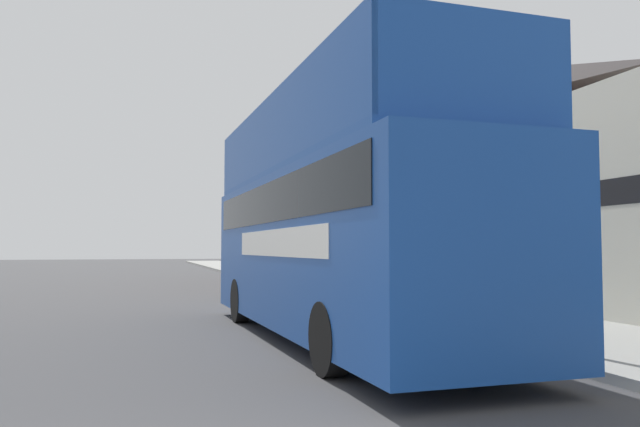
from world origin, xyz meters
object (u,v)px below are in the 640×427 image
parked_car_ahead_of_bus (281,279)px  lamp_post_nearest (500,154)px  lamp_post_second (363,192)px  tour_bus (333,234)px

parked_car_ahead_of_bus → lamp_post_nearest: size_ratio=1.00×
lamp_post_nearest → lamp_post_second: (0.34, 7.61, 0.03)m
parked_car_ahead_of_bus → lamp_post_second: size_ratio=0.99×
tour_bus → lamp_post_nearest: lamp_post_nearest is taller
tour_bus → parked_car_ahead_of_bus: (0.89, 8.23, -1.23)m
parked_car_ahead_of_bus → lamp_post_nearest: 10.40m
lamp_post_nearest → lamp_post_second: bearing=87.4°
tour_bus → lamp_post_second: (2.75, 5.88, 1.37)m
lamp_post_nearest → lamp_post_second: 7.62m
lamp_post_second → lamp_post_nearest: bearing=-92.6°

